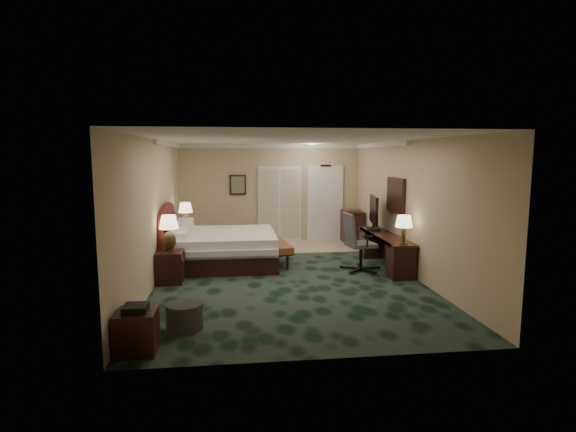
{
  "coord_description": "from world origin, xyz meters",
  "views": [
    {
      "loc": [
        -1.03,
        -8.71,
        2.39
      ],
      "look_at": [
        0.11,
        0.6,
        1.13
      ],
      "focal_mm": 28.0,
      "sensor_mm": 36.0,
      "label": 1
    }
  ],
  "objects": [
    {
      "name": "wall_left",
      "position": [
        -2.5,
        0.0,
        1.35
      ],
      "size": [
        0.0,
        7.5,
        2.7
      ],
      "primitive_type": "cube",
      "color": "#BFB189",
      "rests_on": "ground"
    },
    {
      "name": "floor",
      "position": [
        0.0,
        0.0,
        0.0
      ],
      "size": [
        5.0,
        7.5,
        0.0
      ],
      "primitive_type": "cube",
      "color": "black",
      "rests_on": "ground"
    },
    {
      "name": "desk",
      "position": [
        2.22,
        0.53,
        0.35
      ],
      "size": [
        0.52,
        2.4,
        0.69
      ],
      "primitive_type": "cube",
      "color": "black",
      "rests_on": "ground"
    },
    {
      "name": "lamp_near",
      "position": [
        -2.25,
        -0.12,
        0.94
      ],
      "size": [
        0.41,
        0.41,
        0.68
      ],
      "primitive_type": null,
      "rotation": [
        0.0,
        0.0,
        0.15
      ],
      "color": "#311E0E",
      "rests_on": "nightstand_near"
    },
    {
      "name": "wall_back",
      "position": [
        0.0,
        3.75,
        1.35
      ],
      "size": [
        5.0,
        0.0,
        2.7
      ],
      "primitive_type": "cube",
      "color": "#BFB189",
      "rests_on": "ground"
    },
    {
      "name": "nightstand_near",
      "position": [
        -2.24,
        -0.18,
        0.3
      ],
      "size": [
        0.48,
        0.55,
        0.6
      ],
      "primitive_type": "cube",
      "color": "black",
      "rests_on": "ground"
    },
    {
      "name": "crown_molding",
      "position": [
        0.0,
        0.0,
        2.65
      ],
      "size": [
        5.0,
        7.5,
        0.1
      ],
      "primitive_type": null,
      "color": "white",
      "rests_on": "wall_back"
    },
    {
      "name": "ceiling",
      "position": [
        0.0,
        0.0,
        2.7
      ],
      "size": [
        5.0,
        7.5,
        0.0
      ],
      "primitive_type": "cube",
      "color": "white",
      "rests_on": "wall_back"
    },
    {
      "name": "tv",
      "position": [
        2.17,
        1.2,
        1.09
      ],
      "size": [
        0.26,
        1.02,
        0.79
      ],
      "primitive_type": "cube",
      "rotation": [
        0.0,
        0.0,
        -0.17
      ],
      "color": "black",
      "rests_on": "desk"
    },
    {
      "name": "minibar",
      "position": [
        2.21,
        3.2,
        0.45
      ],
      "size": [
        0.47,
        0.85,
        0.89
      ],
      "primitive_type": "cube",
      "color": "black",
      "rests_on": "ground"
    },
    {
      "name": "wall_front",
      "position": [
        0.0,
        -3.75,
        1.35
      ],
      "size": [
        5.0,
        0.0,
        2.7
      ],
      "primitive_type": "cube",
      "color": "#BFB189",
      "rests_on": "ground"
    },
    {
      "name": "ottoman",
      "position": [
        -1.73,
        -2.59,
        0.18
      ],
      "size": [
        0.63,
        0.63,
        0.36
      ],
      "primitive_type": "cylinder",
      "rotation": [
        0.0,
        0.0,
        0.29
      ],
      "color": "#2F2F30",
      "rests_on": "ground"
    },
    {
      "name": "wall_right",
      "position": [
        2.5,
        0.0,
        1.35
      ],
      "size": [
        0.0,
        7.5,
        2.7
      ],
      "primitive_type": "cube",
      "color": "#BFB189",
      "rests_on": "ground"
    },
    {
      "name": "entry_door",
      "position": [
        1.55,
        3.72,
        1.05
      ],
      "size": [
        1.02,
        0.06,
        2.18
      ],
      "primitive_type": "cube",
      "color": "white",
      "rests_on": "ground"
    },
    {
      "name": "wall_art",
      "position": [
        -0.9,
        3.71,
        1.6
      ],
      "size": [
        0.45,
        0.06,
        0.55
      ],
      "primitive_type": "cube",
      "color": "slate",
      "rests_on": "wall_back"
    },
    {
      "name": "desk_chair",
      "position": [
        1.6,
        0.22,
        0.61
      ],
      "size": [
        0.81,
        0.77,
        1.23
      ],
      "primitive_type": null,
      "rotation": [
        0.0,
        0.0,
        0.16
      ],
      "color": "#41424A",
      "rests_on": "ground"
    },
    {
      "name": "lamp_far",
      "position": [
        -2.2,
        2.43,
        0.93
      ],
      "size": [
        0.37,
        0.37,
        0.65
      ],
      "primitive_type": null,
      "rotation": [
        0.0,
        0.0,
        0.08
      ],
      "color": "#311E0E",
      "rests_on": "nightstand_far"
    },
    {
      "name": "side_table",
      "position": [
        -2.23,
        -3.28,
        0.26
      ],
      "size": [
        0.48,
        0.48,
        0.52
      ],
      "primitive_type": "cube",
      "color": "black",
      "rests_on": "ground"
    },
    {
      "name": "closet_doors",
      "position": [
        0.25,
        3.71,
        1.05
      ],
      "size": [
        1.2,
        0.06,
        2.1
      ],
      "primitive_type": "cube",
      "color": "#B3B29D",
      "rests_on": "ground"
    },
    {
      "name": "headboard",
      "position": [
        -2.44,
        1.0,
        0.7
      ],
      "size": [
        0.12,
        2.0,
        1.4
      ],
      "primitive_type": null,
      "color": "#4F1C11",
      "rests_on": "ground"
    },
    {
      "name": "bed",
      "position": [
        -1.27,
        1.12,
        0.36
      ],
      "size": [
        2.27,
        2.1,
        0.72
      ],
      "primitive_type": "cube",
      "color": "silver",
      "rests_on": "ground"
    },
    {
      "name": "tile_patch",
      "position": [
        0.9,
        2.9,
        0.01
      ],
      "size": [
        3.2,
        1.7,
        0.01
      ],
      "primitive_type": "cube",
      "color": "#C0A58D",
      "rests_on": "ground"
    },
    {
      "name": "wall_mirror",
      "position": [
        2.46,
        0.6,
        1.55
      ],
      "size": [
        0.05,
        0.95,
        0.75
      ],
      "primitive_type": "cube",
      "color": "white",
      "rests_on": "wall_right"
    },
    {
      "name": "desk_lamp",
      "position": [
        2.22,
        -0.51,
        0.98
      ],
      "size": [
        0.39,
        0.39,
        0.57
      ],
      "primitive_type": null,
      "rotation": [
        0.0,
        0.0,
        0.22
      ],
      "color": "#311E0E",
      "rests_on": "desk"
    },
    {
      "name": "nightstand_far",
      "position": [
        -2.24,
        2.41,
        0.3
      ],
      "size": [
        0.49,
        0.56,
        0.61
      ],
      "primitive_type": "cube",
      "color": "black",
      "rests_on": "ground"
    },
    {
      "name": "bed_bench",
      "position": [
        -0.1,
        1.1,
        0.24
      ],
      "size": [
        0.66,
        1.45,
        0.47
      ],
      "primitive_type": "cube",
      "rotation": [
        0.0,
        0.0,
        0.13
      ],
      "color": "brown",
      "rests_on": "ground"
    }
  ]
}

